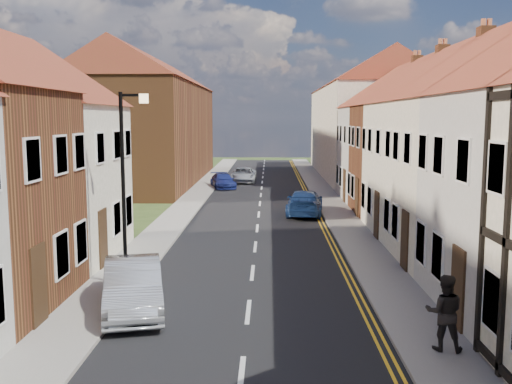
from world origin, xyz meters
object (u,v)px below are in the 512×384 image
lamppost (126,177)px  car_far_b (305,203)px  car_mid (133,286)px  car_distant (243,175)px  car_far (223,181)px  pedestrian_right (444,312)px

lamppost → car_far_b: lamppost is taller
car_mid → car_distant: size_ratio=0.98×
lamppost → car_mid: 3.49m
lamppost → car_far: lamppost is taller
lamppost → car_far: bearing=88.1°
car_mid → car_far: 27.97m
car_distant → pedestrian_right: pedestrian_right is taller
lamppost → car_distant: lamppost is taller
pedestrian_right → car_far_b: (-1.98, 18.74, -0.31)m
pedestrian_right → car_far_b: size_ratio=0.37×
car_far → car_distant: car_distant is taller
car_far → car_distant: (1.39, 3.99, 0.06)m
car_far_b → lamppost: bearing=71.5°
car_far → pedestrian_right: (7.50, -30.75, 0.44)m
car_far_b → car_far: bearing=-59.4°
car_mid → car_distant: (1.63, 31.96, -0.10)m
lamppost → car_mid: size_ratio=1.38×
car_far → pedestrian_right: 31.65m
lamppost → car_far: (0.85, 26.01, -2.98)m
car_mid → pedestrian_right: size_ratio=2.49×
car_far → lamppost: bearing=-106.3°
lamppost → car_far_b: bearing=65.6°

